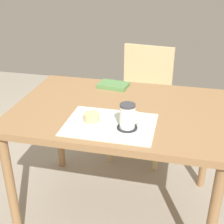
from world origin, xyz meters
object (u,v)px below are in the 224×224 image
(dining_table, at_px, (119,120))
(coffee_mug, at_px, (128,116))
(small_book, at_px, (113,85))
(wooden_chair, at_px, (143,96))
(pastry, at_px, (92,117))
(pastry_plate, at_px, (92,122))

(dining_table, xyz_separation_m, coffee_mug, (0.08, -0.22, 0.15))
(dining_table, bearing_deg, small_book, 109.49)
(wooden_chair, distance_m, pastry, 0.97)
(pastry_plate, bearing_deg, pastry, 0.00)
(dining_table, relative_size, small_book, 6.35)
(pastry_plate, bearing_deg, small_book, 90.56)
(wooden_chair, height_order, pastry, wooden_chair)
(wooden_chair, xyz_separation_m, pastry_plate, (-0.13, -0.92, 0.24))
(small_book, bearing_deg, wooden_chair, 79.32)
(dining_table, height_order, coffee_mug, coffee_mug)
(pastry, bearing_deg, wooden_chair, 81.76)
(wooden_chair, bearing_deg, coffee_mug, 99.64)
(dining_table, bearing_deg, wooden_chair, 87.01)
(pastry_plate, distance_m, small_book, 0.49)
(pastry, relative_size, small_book, 0.43)
(dining_table, xyz_separation_m, pastry_plate, (-0.10, -0.21, 0.09))
(pastry_plate, relative_size, coffee_mug, 1.43)
(small_book, bearing_deg, dining_table, -63.33)
(wooden_chair, distance_m, coffee_mug, 0.98)
(dining_table, height_order, pastry_plate, pastry_plate)
(wooden_chair, relative_size, coffee_mug, 7.05)
(pastry_plate, height_order, coffee_mug, coffee_mug)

